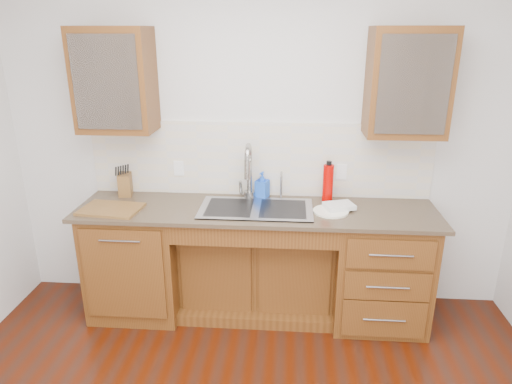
# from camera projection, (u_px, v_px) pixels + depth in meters

# --- Properties ---
(wall_back) EXTENTS (4.00, 0.10, 2.70)m
(wall_back) POSITION_uv_depth(u_px,v_px,m) (260.00, 140.00, 3.62)
(wall_back) COLOR silver
(wall_back) RESTS_ON ground
(base_cabinet_left) EXTENTS (0.70, 0.62, 0.88)m
(base_cabinet_left) POSITION_uv_depth(u_px,v_px,m) (139.00, 259.00, 3.66)
(base_cabinet_left) COLOR #593014
(base_cabinet_left) RESTS_ON ground
(base_cabinet_center) EXTENTS (1.20, 0.44, 0.70)m
(base_cabinet_center) POSITION_uv_depth(u_px,v_px,m) (257.00, 268.00, 3.70)
(base_cabinet_center) COLOR #593014
(base_cabinet_center) RESTS_ON ground
(base_cabinet_right) EXTENTS (0.70, 0.62, 0.88)m
(base_cabinet_right) POSITION_uv_depth(u_px,v_px,m) (379.00, 268.00, 3.52)
(base_cabinet_right) COLOR #593014
(base_cabinet_right) RESTS_ON ground
(countertop) EXTENTS (2.70, 0.65, 0.03)m
(countertop) POSITION_uv_depth(u_px,v_px,m) (256.00, 210.00, 3.42)
(countertop) COLOR #84705B
(countertop) RESTS_ON base_cabinet_left
(backsplash) EXTENTS (2.70, 0.02, 0.59)m
(backsplash) POSITION_uv_depth(u_px,v_px,m) (259.00, 159.00, 3.61)
(backsplash) COLOR beige
(backsplash) RESTS_ON wall_back
(sink) EXTENTS (0.84, 0.46, 0.19)m
(sink) POSITION_uv_depth(u_px,v_px,m) (256.00, 220.00, 3.43)
(sink) COLOR #9E9EA5
(sink) RESTS_ON countertop
(faucet) EXTENTS (0.04, 0.04, 0.40)m
(faucet) POSITION_uv_depth(u_px,v_px,m) (249.00, 174.00, 3.56)
(faucet) COLOR #999993
(faucet) RESTS_ON countertop
(filter_tap) EXTENTS (0.02, 0.02, 0.24)m
(filter_tap) POSITION_uv_depth(u_px,v_px,m) (281.00, 184.00, 3.58)
(filter_tap) COLOR #999993
(filter_tap) RESTS_ON countertop
(upper_cabinet_left) EXTENTS (0.55, 0.34, 0.75)m
(upper_cabinet_left) POSITION_uv_depth(u_px,v_px,m) (115.00, 80.00, 3.33)
(upper_cabinet_left) COLOR #593014
(upper_cabinet_left) RESTS_ON wall_back
(upper_cabinet_right) EXTENTS (0.55, 0.34, 0.75)m
(upper_cabinet_right) POSITION_uv_depth(u_px,v_px,m) (408.00, 83.00, 3.18)
(upper_cabinet_right) COLOR #593014
(upper_cabinet_right) RESTS_ON wall_back
(outlet_left) EXTENTS (0.08, 0.01, 0.12)m
(outlet_left) POSITION_uv_depth(u_px,v_px,m) (179.00, 168.00, 3.68)
(outlet_left) COLOR white
(outlet_left) RESTS_ON backsplash
(outlet_right) EXTENTS (0.08, 0.01, 0.12)m
(outlet_right) POSITION_uv_depth(u_px,v_px,m) (341.00, 172.00, 3.58)
(outlet_right) COLOR white
(outlet_right) RESTS_ON backsplash
(soap_bottle) EXTENTS (0.12, 0.12, 0.21)m
(soap_bottle) POSITION_uv_depth(u_px,v_px,m) (262.00, 185.00, 3.62)
(soap_bottle) COLOR blue
(soap_bottle) RESTS_ON countertop
(water_bottle) EXTENTS (0.10, 0.10, 0.30)m
(water_bottle) POSITION_uv_depth(u_px,v_px,m) (328.00, 184.00, 3.50)
(water_bottle) COLOR #B70300
(water_bottle) RESTS_ON countertop
(plate) EXTENTS (0.27, 0.27, 0.01)m
(plate) POSITION_uv_depth(u_px,v_px,m) (331.00, 211.00, 3.34)
(plate) COLOR white
(plate) RESTS_ON countertop
(dish_towel) EXTENTS (0.25, 0.21, 0.03)m
(dish_towel) POSITION_uv_depth(u_px,v_px,m) (339.00, 206.00, 3.38)
(dish_towel) COLOR white
(dish_towel) RESTS_ON plate
(knife_block) EXTENTS (0.13, 0.17, 0.18)m
(knife_block) POSITION_uv_depth(u_px,v_px,m) (125.00, 184.00, 3.68)
(knife_block) COLOR brown
(knife_block) RESTS_ON countertop
(cutting_board) EXTENTS (0.46, 0.35, 0.02)m
(cutting_board) POSITION_uv_depth(u_px,v_px,m) (111.00, 209.00, 3.38)
(cutting_board) COLOR brown
(cutting_board) RESTS_ON countertop
(cup_left_a) EXTENTS (0.17, 0.17, 0.10)m
(cup_left_a) POSITION_uv_depth(u_px,v_px,m) (104.00, 87.00, 3.36)
(cup_left_a) COLOR white
(cup_left_a) RESTS_ON upper_cabinet_left
(cup_left_b) EXTENTS (0.13, 0.13, 0.09)m
(cup_left_b) POSITION_uv_depth(u_px,v_px,m) (136.00, 88.00, 3.34)
(cup_left_b) COLOR silver
(cup_left_b) RESTS_ON upper_cabinet_left
(cup_right_a) EXTENTS (0.15, 0.15, 0.09)m
(cup_right_a) POSITION_uv_depth(u_px,v_px,m) (395.00, 91.00, 3.21)
(cup_right_a) COLOR white
(cup_right_a) RESTS_ON upper_cabinet_right
(cup_right_b) EXTENTS (0.12, 0.12, 0.08)m
(cup_right_b) POSITION_uv_depth(u_px,v_px,m) (417.00, 91.00, 3.20)
(cup_right_b) COLOR silver
(cup_right_b) RESTS_ON upper_cabinet_right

